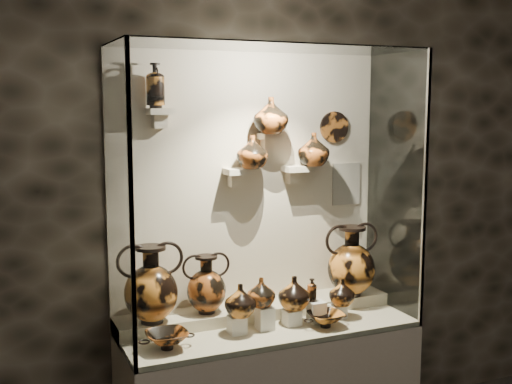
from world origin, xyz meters
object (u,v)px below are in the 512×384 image
(jug_c, at_px, (294,293))
(kylix_right, at_px, (325,318))
(ovoid_vase_b, at_px, (271,115))
(ovoid_vase_c, at_px, (313,149))
(jug_b, at_px, (261,292))
(lekythos_small, at_px, (312,288))
(jug_a, at_px, (240,300))
(ovoid_vase_a, at_px, (252,152))
(lekythos_tall, at_px, (155,83))
(kylix_left, at_px, (167,338))
(amphora_mid, at_px, (206,284))
(amphora_right, at_px, (351,261))
(jug_e, at_px, (342,292))
(amphora_left, at_px, (151,284))

(jug_c, height_order, kylix_right, jug_c)
(ovoid_vase_b, height_order, ovoid_vase_c, ovoid_vase_b)
(jug_b, bearing_deg, lekythos_small, 16.44)
(jug_a, bearing_deg, jug_b, 0.43)
(jug_a, bearing_deg, lekythos_small, -8.05)
(ovoid_vase_a, bearing_deg, jug_b, -96.39)
(jug_b, xyz_separation_m, lekythos_tall, (-0.52, 0.25, 1.16))
(jug_b, distance_m, lekythos_small, 0.32)
(ovoid_vase_a, bearing_deg, lekythos_tall, -177.01)
(kylix_left, bearing_deg, kylix_right, -17.31)
(kylix_right, bearing_deg, amphora_mid, 141.16)
(amphora_right, distance_m, jug_a, 0.84)
(kylix_left, xyz_separation_m, ovoid_vase_b, (0.73, 0.30, 1.14))
(jug_e, height_order, lekythos_small, lekythos_small)
(ovoid_vase_a, bearing_deg, jug_e, -24.73)
(amphora_mid, xyz_separation_m, jug_a, (0.12, -0.22, -0.05))
(amphora_left, relative_size, ovoid_vase_a, 2.24)
(amphora_mid, bearing_deg, amphora_right, 9.05)
(lekythos_small, xyz_separation_m, kylix_right, (0.03, -0.12, -0.14))
(amphora_right, xyz_separation_m, jug_e, (-0.17, -0.18, -0.13))
(lekythos_small, bearing_deg, kylix_right, -98.64)
(ovoid_vase_b, bearing_deg, jug_c, -98.57)
(amphora_mid, relative_size, amphora_right, 0.76)
(jug_e, relative_size, ovoid_vase_b, 0.75)
(jug_a, distance_m, jug_e, 0.65)
(lekythos_tall, bearing_deg, ovoid_vase_a, 10.97)
(kylix_left, height_order, ovoid_vase_b, ovoid_vase_b)
(kylix_right, relative_size, lekythos_tall, 0.94)
(jug_c, distance_m, ovoid_vase_a, 0.85)
(amphora_left, relative_size, jug_b, 2.61)
(amphora_mid, distance_m, jug_c, 0.51)
(jug_c, distance_m, jug_e, 0.31)
(jug_e, bearing_deg, amphora_left, -171.43)
(lekythos_small, bearing_deg, lekythos_tall, 142.25)
(amphora_right, distance_m, kylix_right, 0.49)
(amphora_right, distance_m, kylix_left, 1.29)
(jug_b, distance_m, ovoid_vase_c, 0.92)
(jug_c, distance_m, lekythos_small, 0.12)
(amphora_mid, relative_size, jug_c, 1.76)
(jug_c, bearing_deg, ovoid_vase_c, 65.50)
(kylix_right, relative_size, ovoid_vase_c, 1.28)
(lekythos_small, bearing_deg, jug_e, -30.31)
(jug_a, distance_m, jug_b, 0.14)
(amphora_left, distance_m, ovoid_vase_c, 1.25)
(jug_a, distance_m, jug_c, 0.34)
(amphora_mid, distance_m, kylix_right, 0.71)
(jug_c, xyz_separation_m, lekythos_tall, (-0.72, 0.26, 1.19))
(jug_e, bearing_deg, amphora_mid, -177.99)
(amphora_left, distance_m, amphora_right, 1.27)
(amphora_mid, xyz_separation_m, ovoid_vase_c, (0.71, 0.04, 0.75))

